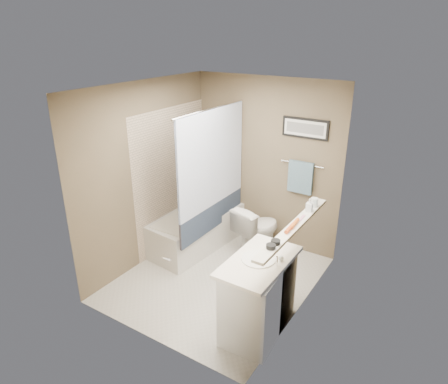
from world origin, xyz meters
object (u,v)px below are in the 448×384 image
Objects in this scene: bathtub at (196,229)px; glass_jar at (314,202)px; hair_brush_front at (290,228)px; vanity at (259,297)px; candle_bowl_near at (271,246)px; hair_brush_back at (294,224)px; candle_bowl_far at (276,242)px; soap_bottle at (309,205)px; toilet at (257,229)px.

glass_jar is (1.79, -0.16, 0.92)m from bathtub.
glass_jar reaches higher than hair_brush_front.
vanity is 0.78m from candle_bowl_near.
candle_bowl_near is at bearing -90.00° from hair_brush_back.
candle_bowl_far is (1.79, -1.16, 0.89)m from bathtub.
soap_bottle is at bearing 90.00° from hair_brush_front.
glass_jar reaches higher than vanity.
candle_bowl_far is at bearing -90.00° from hair_brush_front.
bathtub is 0.91m from toilet.
candle_bowl_near is 0.41× the size of hair_brush_front.
soap_bottle reaches higher than candle_bowl_near.
soap_bottle is at bearing 161.47° from toilet.
soap_bottle is at bearing -90.00° from glass_jar.
hair_brush_front is 1.00× the size of hair_brush_back.
bathtub is 2.07× the size of toilet.
toilet is 1.58m from hair_brush_back.
glass_jar reaches higher than toilet.
candle_bowl_near is at bearing -90.00° from glass_jar.
vanity is at bearing 160.41° from candle_bowl_far.
candle_bowl_near and candle_bowl_far have the same top height.
hair_brush_back reaches higher than bathtub.
hair_brush_back is at bearing 90.00° from hair_brush_front.
candle_bowl_far is at bearing -27.38° from bathtub.
candle_bowl_far is (0.19, -0.07, 0.73)m from vanity.
glass_jar is at bearing 90.00° from hair_brush_front.
hair_brush_front reaches higher than bathtub.
candle_bowl_far reaches higher than bathtub.
toilet is 1.89m from candle_bowl_far.
soap_bottle is (0.00, -0.15, 0.02)m from glass_jar.
hair_brush_back is at bearing -16.35° from bathtub.
hair_brush_front is at bearing 90.00° from candle_bowl_far.
candle_bowl_far is 0.90× the size of glass_jar.
candle_bowl_near is at bearing 135.60° from toilet.
vanity is at bearing -28.73° from bathtub.
candle_bowl_far is 0.41× the size of hair_brush_front.
toilet is 1.39m from soap_bottle.
toilet is 8.05× the size of candle_bowl_far.
hair_brush_front reaches higher than toilet.
candle_bowl_near is 1.09m from glass_jar.
hair_brush_back is at bearing 59.35° from vanity.
soap_bottle is (0.19, 0.78, 0.79)m from vanity.
hair_brush_front is 0.52m from soap_bottle.
vanity is at bearing -101.26° from glass_jar.
bathtub is 2.04m from soap_bottle.
hair_brush_front and hair_brush_back have the same top height.
toilet is 1.31m from glass_jar.
hair_brush_front is 0.67m from glass_jar.
hair_brush_front is (0.00, 0.33, 0.00)m from candle_bowl_far.
hair_brush_front is at bearing 50.61° from vanity.
soap_bottle is (1.79, -0.31, 0.94)m from bathtub.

